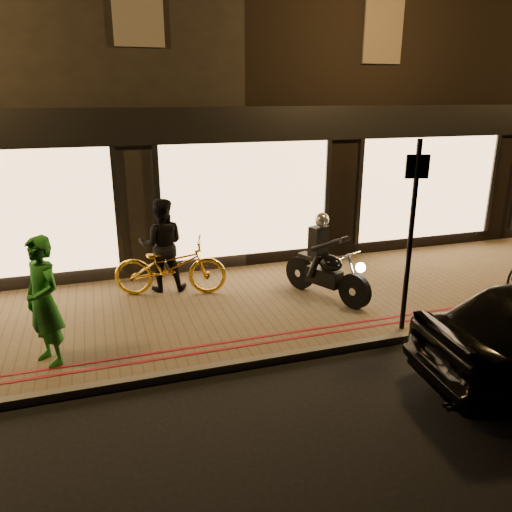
{
  "coord_description": "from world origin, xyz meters",
  "views": [
    {
      "loc": [
        -3.02,
        -5.99,
        3.71
      ],
      "look_at": [
        -0.52,
        1.7,
        1.1
      ],
      "focal_mm": 35.0,
      "sensor_mm": 36.0,
      "label": 1
    }
  ],
  "objects": [
    {
      "name": "bicycle_gold",
      "position": [
        -1.82,
        2.88,
        0.67
      ],
      "size": [
        2.2,
        1.22,
        1.09
      ],
      "primitive_type": "imported",
      "rotation": [
        0.0,
        0.0,
        1.32
      ],
      "color": "gold",
      "rests_on": "sidewalk"
    },
    {
      "name": "ground",
      "position": [
        0.0,
        0.0,
        0.0
      ],
      "size": [
        90.0,
        90.0,
        0.0
      ],
      "primitive_type": "plane",
      "color": "black",
      "rests_on": "ground"
    },
    {
      "name": "sidewalk",
      "position": [
        0.0,
        2.0,
        0.06
      ],
      "size": [
        50.0,
        4.0,
        0.12
      ],
      "primitive_type": "cube",
      "color": "brown",
      "rests_on": "ground"
    },
    {
      "name": "person_dark",
      "position": [
        -1.92,
        3.15,
        1.01
      ],
      "size": [
        0.97,
        0.82,
        1.79
      ],
      "primitive_type": "imported",
      "rotation": [
        0.0,
        0.0,
        2.97
      ],
      "color": "black",
      "rests_on": "sidewalk"
    },
    {
      "name": "motorcycle",
      "position": [
        0.86,
        1.84,
        0.73
      ],
      "size": [
        0.95,
        1.81,
        1.59
      ],
      "rotation": [
        0.0,
        0.0,
        0.43
      ],
      "color": "black",
      "rests_on": "sidewalk"
    },
    {
      "name": "building_row",
      "position": [
        -0.0,
        8.99,
        4.25
      ],
      "size": [
        48.0,
        10.11,
        8.5
      ],
      "color": "black",
      "rests_on": "ground"
    },
    {
      "name": "person_green",
      "position": [
        -3.83,
        0.85,
        1.04
      ],
      "size": [
        0.74,
        0.8,
        1.84
      ],
      "primitive_type": "imported",
      "rotation": [
        0.0,
        0.0,
        -0.98
      ],
      "color": "#1D6D20",
      "rests_on": "sidewalk"
    },
    {
      "name": "kerb_stone",
      "position": [
        0.0,
        0.05,
        0.06
      ],
      "size": [
        50.0,
        0.14,
        0.12
      ],
      "primitive_type": "cube",
      "color": "#59544C",
      "rests_on": "ground"
    },
    {
      "name": "sign_post",
      "position": [
        1.5,
        0.25,
        1.8
      ],
      "size": [
        0.35,
        0.12,
        3.0
      ],
      "rotation": [
        0.0,
        0.0,
        -0.27
      ],
      "color": "black",
      "rests_on": "sidewalk"
    },
    {
      "name": "red_kerb_lines",
      "position": [
        0.0,
        0.55,
        0.12
      ],
      "size": [
        50.0,
        0.26,
        0.01
      ],
      "color": "maroon",
      "rests_on": "sidewalk"
    }
  ]
}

